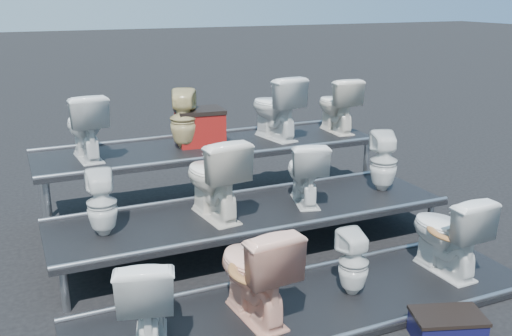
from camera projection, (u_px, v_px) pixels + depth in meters
name	position (u px, v px, depth m)	size (l,w,h in m)	color
ground	(253.00, 250.00, 6.16)	(80.00, 80.00, 0.00)	black
tier_front	(312.00, 305.00, 5.01)	(4.20, 1.20, 0.06)	black
tier_mid	(253.00, 230.00, 6.09)	(4.20, 1.20, 0.46)	black
tier_back	(212.00, 178.00, 7.17)	(4.20, 1.20, 0.86)	black
toilet_0	(147.00, 297.00, 4.34)	(0.43, 0.76, 0.77)	silver
toilet_1	(255.00, 270.00, 4.67)	(0.48, 0.84, 0.85)	#EAA88E
toilet_2	(353.00, 263.00, 5.08)	(0.27, 0.28, 0.60)	silver
toilet_3	(447.00, 232.00, 5.45)	(0.46, 0.80, 0.82)	silver
toilet_4	(102.00, 203.00, 5.34)	(0.28, 0.29, 0.63)	silver
toilet_5	(214.00, 177.00, 5.74)	(0.47, 0.83, 0.85)	silver
toilet_6	(305.00, 172.00, 6.16)	(0.39, 0.69, 0.70)	silver
toilet_7	(384.00, 161.00, 6.56)	(0.31, 0.32, 0.69)	silver
toilet_8	(85.00, 126.00, 6.36)	(0.42, 0.74, 0.75)	silver
toilet_9	(183.00, 119.00, 6.81)	(0.32, 0.33, 0.71)	#CCB87A
toilet_10	(275.00, 107.00, 7.26)	(0.45, 0.80, 0.81)	silver
toilet_11	(337.00, 105.00, 7.63)	(0.41, 0.72, 0.74)	silver
red_crate	(200.00, 129.00, 7.03)	(0.55, 0.44, 0.40)	maroon
step_stool	(447.00, 328.00, 4.55)	(0.54, 0.32, 0.19)	black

